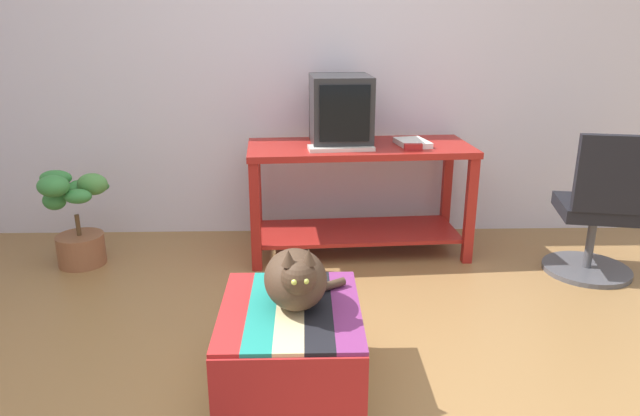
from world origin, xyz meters
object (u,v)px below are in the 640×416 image
at_px(tv_monitor, 341,111).
at_px(keyboard, 341,148).
at_px(cat, 297,279).
at_px(stapler, 413,147).
at_px(desk, 359,180).
at_px(office_chair, 598,215).
at_px(book, 413,143).
at_px(potted_plant, 77,219).
at_px(ottoman_with_blanket, 291,348).

relative_size(tv_monitor, keyboard, 1.14).
bearing_deg(cat, stapler, 55.35).
distance_m(tv_monitor, stapler, 0.52).
bearing_deg(desk, office_chair, -20.92).
bearing_deg(stapler, tv_monitor, 65.99).
height_order(book, office_chair, office_chair).
bearing_deg(potted_plant, keyboard, 1.16).
height_order(book, ottoman_with_blanket, book).
xyz_separation_m(book, cat, (-0.72, -1.48, -0.24)).
distance_m(desk, ottoman_with_blanket, 1.60).
bearing_deg(office_chair, potted_plant, 6.73).
xyz_separation_m(desk, keyboard, (-0.13, -0.14, 0.24)).
height_order(desk, book, book).
relative_size(office_chair, stapler, 8.09).
relative_size(book, potted_plant, 0.41).
height_order(ottoman_with_blanket, cat, cat).
relative_size(book, ottoman_with_blanket, 0.36).
distance_m(tv_monitor, office_chair, 1.67).
bearing_deg(cat, ottoman_with_blanket, -166.43).
distance_m(desk, tv_monitor, 0.46).
distance_m(desk, cat, 1.55).
relative_size(keyboard, ottoman_with_blanket, 0.58).
bearing_deg(ottoman_with_blanket, cat, 20.70).
distance_m(cat, stapler, 1.53).
bearing_deg(potted_plant, office_chair, -4.69).
bearing_deg(desk, stapler, -30.81).
xyz_separation_m(keyboard, potted_plant, (-1.65, -0.03, -0.44)).
relative_size(ottoman_with_blanket, cat, 1.79).
relative_size(desk, book, 5.74).
distance_m(book, potted_plant, 2.16).
height_order(tv_monitor, keyboard, tv_monitor).
bearing_deg(ottoman_with_blanket, book, 63.43).
distance_m(tv_monitor, potted_plant, 1.79).
height_order(tv_monitor, potted_plant, tv_monitor).
bearing_deg(tv_monitor, ottoman_with_blanket, -104.12).
height_order(keyboard, potted_plant, keyboard).
xyz_separation_m(keyboard, stapler, (0.44, -0.02, 0.01)).
height_order(book, stapler, stapler).
xyz_separation_m(keyboard, office_chair, (1.50, -0.29, -0.35)).
xyz_separation_m(book, potted_plant, (-2.11, -0.15, -0.44)).
distance_m(book, ottoman_with_blanket, 1.76).
bearing_deg(cat, keyboard, 72.10).
height_order(ottoman_with_blanket, stapler, stapler).
bearing_deg(potted_plant, tv_monitor, 7.40).
xyz_separation_m(office_chair, stapler, (-1.06, 0.27, 0.36)).
relative_size(desk, keyboard, 3.63).
bearing_deg(office_chair, book, -9.93).
bearing_deg(tv_monitor, office_chair, -21.06).
relative_size(keyboard, book, 1.58).
bearing_deg(stapler, cat, 153.55).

